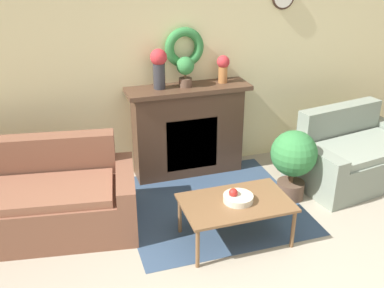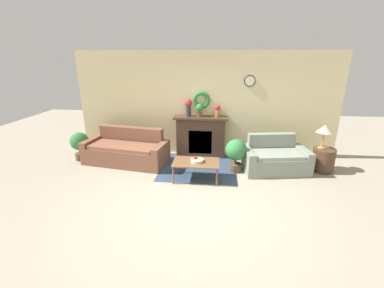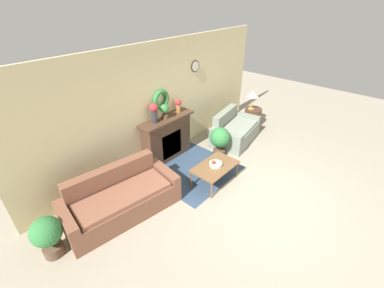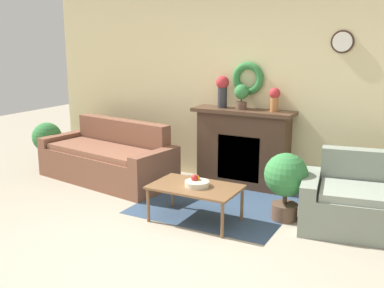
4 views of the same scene
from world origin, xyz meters
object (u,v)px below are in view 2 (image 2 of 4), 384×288
(side_table_by_loveseat, at_px, (323,160))
(couch_left, at_px, (127,151))
(potted_plant_on_mantel, at_px, (200,109))
(potted_plant_floor_by_couch, at_px, (80,143))
(loveseat_right, at_px, (274,159))
(vase_on_mantel_right, at_px, (217,110))
(potted_plant_floor_by_loveseat, at_px, (236,152))
(vase_on_mantel_left, at_px, (189,106))
(table_lamp, at_px, (325,130))
(coffee_table, at_px, (196,163))
(fireplace, at_px, (201,136))
(fruit_bowl, at_px, (197,160))

(side_table_by_loveseat, bearing_deg, couch_left, -179.78)
(potted_plant_on_mantel, relative_size, potted_plant_floor_by_couch, 0.46)
(couch_left, bearing_deg, loveseat_right, 7.43)
(vase_on_mantel_right, relative_size, potted_plant_floor_by_loveseat, 0.40)
(loveseat_right, distance_m, potted_plant_on_mantel, 2.20)
(vase_on_mantel_left, xyz_separation_m, vase_on_mantel_right, (0.74, 0.00, -0.07))
(table_lamp, bearing_deg, potted_plant_on_mantel, 168.54)
(coffee_table, bearing_deg, loveseat_right, 21.01)
(side_table_by_loveseat, bearing_deg, potted_plant_floor_by_couch, 179.70)
(fireplace, relative_size, potted_plant_on_mantel, 4.17)
(couch_left, distance_m, potted_plant_on_mantel, 2.13)
(loveseat_right, relative_size, coffee_table, 1.60)
(coffee_table, height_order, vase_on_mantel_left, vase_on_mantel_left)
(potted_plant_on_mantel, bearing_deg, side_table_by_loveseat, -12.15)
(table_lamp, bearing_deg, vase_on_mantel_left, 169.22)
(coffee_table, height_order, vase_on_mantel_right, vase_on_mantel_right)
(loveseat_right, bearing_deg, potted_plant_floor_by_loveseat, -179.37)
(side_table_by_loveseat, distance_m, potted_plant_floor_by_couch, 5.98)
(couch_left, distance_m, vase_on_mantel_right, 2.52)
(potted_plant_floor_by_couch, bearing_deg, table_lamp, 0.18)
(fireplace, bearing_deg, potted_plant_floor_by_couch, -168.59)
(potted_plant_floor_by_loveseat, bearing_deg, fireplace, 134.24)
(couch_left, xyz_separation_m, vase_on_mantel_right, (2.23, 0.67, 0.96))
(vase_on_mantel_right, xyz_separation_m, potted_plant_floor_by_loveseat, (0.46, -0.91, -0.79))
(loveseat_right, relative_size, side_table_by_loveseat, 2.93)
(side_table_by_loveseat, bearing_deg, fireplace, 167.45)
(side_table_by_loveseat, xyz_separation_m, potted_plant_on_mantel, (-2.95, 0.63, 1.01))
(vase_on_mantel_right, xyz_separation_m, potted_plant_floor_by_couch, (-3.48, -0.62, -0.82))
(fruit_bowl, distance_m, side_table_by_loveseat, 3.00)
(vase_on_mantel_left, bearing_deg, potted_plant_on_mantel, -3.94)
(vase_on_mantel_left, bearing_deg, loveseat_right, -19.51)
(vase_on_mantel_right, bearing_deg, potted_plant_floor_by_couch, -169.85)
(loveseat_right, xyz_separation_m, vase_on_mantel_left, (-2.11, 0.75, 1.05))
(couch_left, bearing_deg, fruit_bowl, -13.56)
(fireplace, bearing_deg, table_lamp, -11.87)
(fruit_bowl, distance_m, potted_plant_floor_by_loveseat, 1.00)
(potted_plant_floor_by_couch, distance_m, potted_plant_floor_by_loveseat, 3.95)
(coffee_table, bearing_deg, potted_plant_floor_by_loveseat, 30.78)
(potted_plant_floor_by_loveseat, bearing_deg, potted_plant_on_mantel, 135.74)
(fruit_bowl, xyz_separation_m, vase_on_mantel_right, (0.40, 1.42, 0.81))
(vase_on_mantel_right, bearing_deg, couch_left, -163.22)
(couch_left, relative_size, vase_on_mantel_left, 4.92)
(vase_on_mantel_left, xyz_separation_m, potted_plant_on_mantel, (0.29, -0.02, -0.06))
(fruit_bowl, distance_m, potted_plant_on_mantel, 1.63)
(couch_left, relative_size, vase_on_mantel_right, 6.89)
(couch_left, bearing_deg, potted_plant_on_mantel, 28.76)
(loveseat_right, bearing_deg, fireplace, 147.85)
(table_lamp, xyz_separation_m, vase_on_mantel_left, (-3.18, 0.61, 0.35))
(fireplace, height_order, potted_plant_on_mantel, potted_plant_on_mantel)
(coffee_table, distance_m, potted_plant_on_mantel, 1.67)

